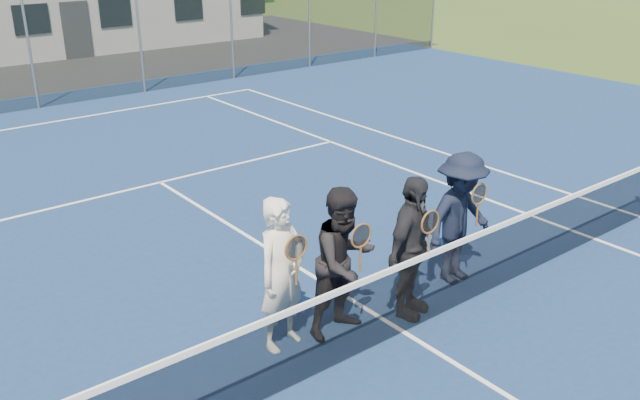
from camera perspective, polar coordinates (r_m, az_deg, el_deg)
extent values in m
cube|color=navy|center=(8.21, 7.05, -11.05)|extent=(30.00, 30.00, 0.02)
cube|color=white|center=(17.91, -21.06, 6.25)|extent=(10.97, 0.06, 0.01)
cube|color=white|center=(12.34, 25.36, -1.28)|extent=(0.06, 23.77, 0.01)
cube|color=white|center=(11.20, 22.12, -3.05)|extent=(0.06, 23.77, 0.01)
cube|color=white|center=(12.99, -13.31, 1.46)|extent=(8.23, 0.06, 0.01)
cube|color=white|center=(8.21, 7.05, -10.97)|extent=(0.06, 12.80, 0.01)
cube|color=black|center=(7.97, 7.20, -8.22)|extent=(11.60, 0.02, 0.88)
cube|color=white|center=(7.75, 7.36, -5.35)|extent=(11.60, 0.03, 0.07)
cylinder|color=slate|center=(19.13, -23.25, 11.43)|extent=(0.07, 0.07, 3.00)
cylinder|color=slate|center=(20.13, -14.93, 12.91)|extent=(0.07, 0.07, 3.00)
cylinder|color=slate|center=(21.50, -7.45, 14.00)|extent=(0.07, 0.07, 3.00)
cylinder|color=slate|center=(23.18, -0.91, 14.76)|extent=(0.07, 0.07, 3.00)
cylinder|color=slate|center=(25.11, 4.72, 15.26)|extent=(0.07, 0.07, 3.00)
cylinder|color=slate|center=(27.23, 9.54, 15.57)|extent=(0.07, 0.07, 3.00)
cube|color=black|center=(19.13, -23.25, 11.43)|extent=(30.00, 0.03, 3.00)
cube|color=silver|center=(30.26, -21.66, 14.82)|extent=(15.00, 8.00, 2.80)
cube|color=#2D2D33|center=(26.36, -19.80, 13.30)|extent=(1.00, 0.06, 2.00)
cube|color=black|center=(25.85, -23.14, 13.82)|extent=(1.20, 0.06, 1.00)
cube|color=black|center=(26.82, -16.85, 14.86)|extent=(1.20, 0.06, 1.00)
cube|color=black|center=(28.08, -11.02, 15.67)|extent=(1.20, 0.06, 1.00)
cube|color=black|center=(29.59, -5.69, 16.26)|extent=(1.20, 0.06, 1.00)
imported|color=silver|center=(7.50, -3.23, -6.25)|extent=(0.73, 0.55, 1.80)
torus|color=brown|center=(7.11, -2.04, -4.02)|extent=(0.29, 0.02, 0.29)
cylinder|color=black|center=(7.11, -2.04, -4.02)|extent=(0.25, 0.00, 0.25)
cylinder|color=brown|center=(7.24, -2.01, -6.01)|extent=(0.03, 0.03, 0.32)
imported|color=black|center=(7.76, 2.06, -5.23)|extent=(0.91, 0.72, 1.80)
torus|color=brown|center=(7.38, 3.47, -3.02)|extent=(0.29, 0.02, 0.29)
cylinder|color=black|center=(7.38, 3.47, -3.02)|extent=(0.25, 0.00, 0.25)
cylinder|color=brown|center=(7.51, 3.42, -4.95)|extent=(0.03, 0.03, 0.32)
imported|color=black|center=(8.15, 7.68, -4.01)|extent=(1.14, 0.77, 1.80)
torus|color=brown|center=(7.80, 9.25, -1.84)|extent=(0.29, 0.02, 0.29)
cylinder|color=black|center=(7.80, 9.25, -1.84)|extent=(0.25, 0.00, 0.25)
cylinder|color=brown|center=(7.92, 9.13, -3.70)|extent=(0.03, 0.03, 0.32)
imported|color=black|center=(9.05, 11.69, -1.53)|extent=(1.20, 0.74, 1.80)
torus|color=brown|center=(8.74, 13.25, 0.51)|extent=(0.29, 0.02, 0.29)
cylinder|color=black|center=(8.74, 13.25, 0.51)|extent=(0.25, 0.00, 0.25)
cylinder|color=brown|center=(8.84, 13.09, -1.18)|extent=(0.03, 0.03, 0.32)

